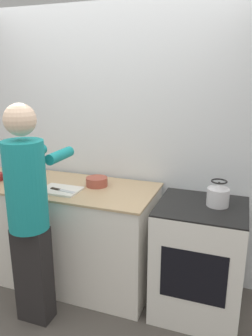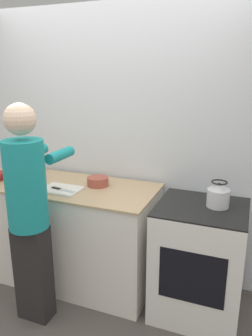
{
  "view_description": "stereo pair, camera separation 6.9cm",
  "coord_description": "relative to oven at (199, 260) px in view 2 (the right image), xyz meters",
  "views": [
    {
      "loc": [
        1.14,
        -2.06,
        1.9
      ],
      "look_at": [
        0.31,
        0.24,
        1.19
      ],
      "focal_mm": 35.0,
      "sensor_mm": 36.0,
      "label": 1
    },
    {
      "loc": [
        1.2,
        -2.04,
        1.9
      ],
      "look_at": [
        0.31,
        0.24,
        1.19
      ],
      "focal_mm": 35.0,
      "sensor_mm": 36.0,
      "label": 2
    }
  ],
  "objects": [
    {
      "name": "canister_jar",
      "position": [
        -1.58,
        0.08,
        0.55
      ],
      "size": [
        0.12,
        0.12,
        0.15
      ],
      "color": "#756047",
      "rests_on": "counter"
    },
    {
      "name": "bowl_prep",
      "position": [
        -0.94,
        0.12,
        0.51
      ],
      "size": [
        0.19,
        0.19,
        0.08
      ],
      "color": "#9E4738",
      "rests_on": "counter"
    },
    {
      "name": "oven",
      "position": [
        0.0,
        0.0,
        0.0
      ],
      "size": [
        0.67,
        0.63,
        0.93
      ],
      "color": "silver",
      "rests_on": "ground_plane"
    },
    {
      "name": "cutting_board",
      "position": [
        -1.17,
        -0.11,
        0.48
      ],
      "size": [
        0.33,
        0.24,
        0.02
      ],
      "color": "silver",
      "rests_on": "counter"
    },
    {
      "name": "person",
      "position": [
        -1.19,
        -0.52,
        0.48
      ],
      "size": [
        0.33,
        0.57,
        1.71
      ],
      "color": "black",
      "rests_on": "ground_plane"
    },
    {
      "name": "kettle",
      "position": [
        0.11,
        0.04,
        0.55
      ],
      "size": [
        0.17,
        0.17,
        0.2
      ],
      "color": "silver",
      "rests_on": "oven"
    },
    {
      "name": "ground_plane",
      "position": [
        -0.9,
        -0.31,
        -0.47
      ],
      "size": [
        12.0,
        12.0,
        0.0
      ],
      "primitive_type": "plane",
      "color": "#4C4742"
    },
    {
      "name": "counter",
      "position": [
        -1.28,
        0.04,
        0.0
      ],
      "size": [
        1.75,
        0.72,
        0.94
      ],
      "color": "silver",
      "rests_on": "ground_plane"
    },
    {
      "name": "knife",
      "position": [
        -1.14,
        -0.13,
        0.49
      ],
      "size": [
        0.24,
        0.07,
        0.01
      ],
      "rotation": [
        0.0,
        0.0,
        -0.15
      ],
      "color": "silver",
      "rests_on": "cutting_board"
    },
    {
      "name": "wall_back",
      "position": [
        -0.9,
        0.45,
        0.83
      ],
      "size": [
        8.0,
        0.05,
        2.6
      ],
      "color": "silver",
      "rests_on": "ground_plane"
    }
  ]
}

